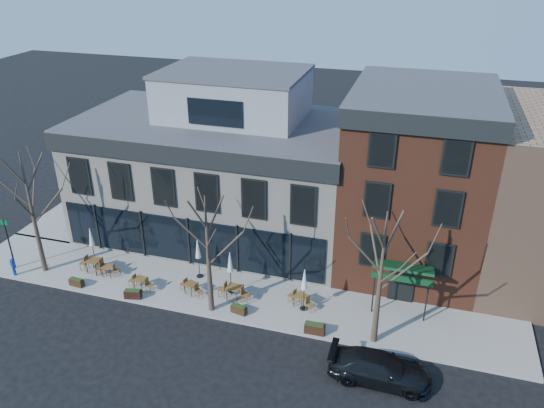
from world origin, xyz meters
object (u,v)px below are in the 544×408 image
(umbrella_0, at_px, (91,239))
(call_box, at_px, (13,266))
(parked_sedan, at_px, (380,368))
(cafe_set_0, at_px, (94,264))

(umbrella_0, bearing_deg, call_box, -146.70)
(parked_sedan, distance_m, cafe_set_0, 18.35)
(call_box, height_order, umbrella_0, umbrella_0)
(call_box, relative_size, umbrella_0, 0.48)
(call_box, bearing_deg, umbrella_0, 33.30)
(parked_sedan, xyz_separation_m, call_box, (-22.46, 2.24, 0.10))
(parked_sedan, distance_m, umbrella_0, 19.16)
(umbrella_0, bearing_deg, parked_sedan, -14.66)
(parked_sedan, xyz_separation_m, umbrella_0, (-18.50, 4.84, 1.24))
(cafe_set_0, bearing_deg, parked_sedan, -12.44)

